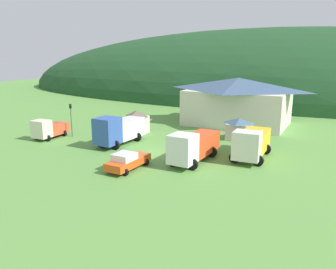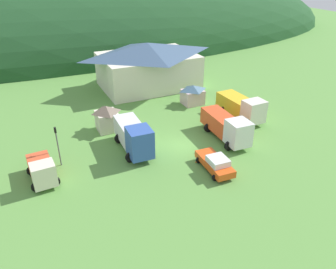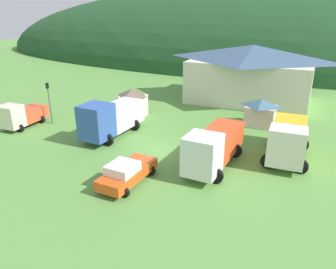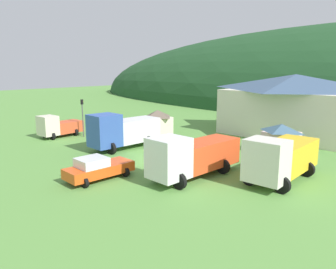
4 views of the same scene
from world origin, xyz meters
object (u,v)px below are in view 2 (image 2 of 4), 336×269
(depot_building, at_px, (148,64))
(heavy_rig_striped, at_px, (242,107))
(heavy_rig_white, at_px, (227,126))
(traffic_cone_near_pickup, at_px, (196,162))
(play_shed_cream, at_px, (107,118))
(traffic_light_west, at_px, (57,143))
(box_truck_blue, at_px, (134,136))
(play_shed_pink, at_px, (193,94))
(service_pickup_orange, at_px, (215,163))
(light_truck_cream, at_px, (42,170))

(depot_building, distance_m, heavy_rig_striped, 17.60)
(heavy_rig_white, height_order, traffic_cone_near_pickup, heavy_rig_white)
(play_shed_cream, distance_m, heavy_rig_white, 14.16)
(traffic_cone_near_pickup, bearing_deg, heavy_rig_white, 27.19)
(heavy_rig_white, bearing_deg, play_shed_cream, -122.31)
(heavy_rig_white, height_order, traffic_light_west, traffic_light_west)
(traffic_cone_near_pickup, bearing_deg, box_truck_blue, 135.29)
(heavy_rig_striped, distance_m, traffic_light_west, 22.92)
(play_shed_pink, distance_m, traffic_light_west, 21.33)
(play_shed_pink, xyz_separation_m, traffic_light_west, (-19.61, -8.32, 1.18))
(depot_building, relative_size, heavy_rig_white, 2.00)
(play_shed_cream, xyz_separation_m, play_shed_pink, (13.19, 2.76, -0.19))
(depot_building, xyz_separation_m, traffic_light_west, (-16.64, -17.65, -1.01))
(box_truck_blue, height_order, traffic_cone_near_pickup, box_truck_blue)
(heavy_rig_striped, bearing_deg, service_pickup_orange, -49.35)
(play_shed_cream, relative_size, heavy_rig_white, 0.40)
(play_shed_cream, relative_size, play_shed_pink, 1.02)
(play_shed_cream, height_order, box_truck_blue, box_truck_blue)
(depot_building, relative_size, play_shed_cream, 4.99)
(depot_building, height_order, light_truck_cream, depot_building)
(depot_building, distance_m, heavy_rig_white, 20.30)
(traffic_light_west, height_order, traffic_cone_near_pickup, traffic_light_west)
(box_truck_blue, bearing_deg, service_pickup_orange, 42.86)
(play_shed_cream, bearing_deg, box_truck_blue, -78.32)
(play_shed_cream, xyz_separation_m, light_truck_cream, (-8.32, -7.66, -0.36))
(box_truck_blue, relative_size, service_pickup_orange, 1.47)
(play_shed_cream, distance_m, play_shed_pink, 13.47)
(depot_building, bearing_deg, traffic_light_west, -133.31)
(depot_building, distance_m, service_pickup_orange, 25.33)
(heavy_rig_striped, bearing_deg, depot_building, -161.30)
(play_shed_pink, xyz_separation_m, traffic_cone_near_pickup, (-7.05, -13.65, -1.42))
(light_truck_cream, xyz_separation_m, box_truck_blue, (9.57, 1.61, 0.58))
(traffic_cone_near_pickup, bearing_deg, depot_building, 79.92)
(play_shed_cream, bearing_deg, traffic_light_west, -139.12)
(play_shed_pink, height_order, box_truck_blue, box_truck_blue)
(light_truck_cream, height_order, box_truck_blue, box_truck_blue)
(heavy_rig_white, bearing_deg, depot_building, -173.57)
(heavy_rig_striped, height_order, traffic_light_west, traffic_light_west)
(play_shed_pink, distance_m, heavy_rig_striped, 7.75)
(play_shed_pink, distance_m, light_truck_cream, 23.90)
(heavy_rig_striped, bearing_deg, light_truck_cream, -84.32)
(heavy_rig_white, relative_size, service_pickup_orange, 1.58)
(play_shed_cream, height_order, traffic_cone_near_pickup, play_shed_cream)
(light_truck_cream, bearing_deg, traffic_cone_near_pickup, 74.28)
(light_truck_cream, relative_size, box_truck_blue, 0.68)
(play_shed_pink, bearing_deg, traffic_cone_near_pickup, -117.31)
(light_truck_cream, relative_size, traffic_light_west, 1.16)
(play_shed_cream, distance_m, traffic_light_west, 8.55)
(heavy_rig_white, height_order, service_pickup_orange, heavy_rig_white)
(box_truck_blue, xyz_separation_m, heavy_rig_striped, (15.20, 1.80, -0.15))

